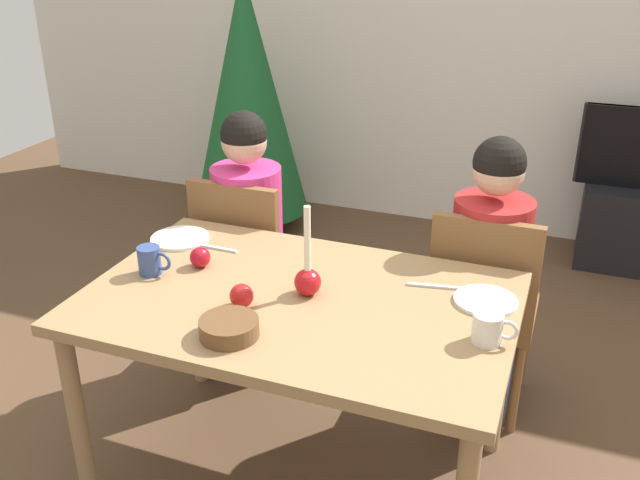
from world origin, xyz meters
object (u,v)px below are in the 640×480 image
at_px(chair_left, 246,261).
at_px(person_left_child, 249,246).
at_px(dining_table, 299,319).
at_px(person_right_child, 486,286).
at_px(mug_left, 150,260).
at_px(apple_by_left_plate, 242,296).
at_px(plate_right, 486,301).
at_px(mug_right, 489,328).
at_px(bowl_walnuts, 229,328).
at_px(plate_left, 180,238).
at_px(apple_near_candle, 200,257).
at_px(tv_stand, 637,227).
at_px(candle_centerpiece, 308,277).
at_px(chair_right, 483,302).
at_px(christmas_tree, 247,95).

distance_m(chair_left, person_left_child, 0.07).
xyz_separation_m(dining_table, person_right_child, (0.53, 0.64, -0.10)).
height_order(mug_left, apple_by_left_plate, mug_left).
bearing_deg(plate_right, mug_right, -80.22).
bearing_deg(plate_right, apple_by_left_plate, -157.29).
bearing_deg(bowl_walnuts, plate_left, 132.48).
distance_m(chair_left, plate_right, 1.19).
height_order(mug_right, apple_near_candle, mug_right).
bearing_deg(tv_stand, chair_left, -134.82).
bearing_deg(mug_right, chair_left, 149.61).
distance_m(candle_centerpiece, plate_right, 0.58).
xyz_separation_m(person_left_child, apple_near_candle, (0.09, -0.56, 0.22)).
height_order(chair_left, plate_left, chair_left).
relative_size(mug_left, mug_right, 0.94).
bearing_deg(plate_left, dining_table, -23.01).
distance_m(chair_left, chair_right, 1.03).
bearing_deg(bowl_walnuts, dining_table, 70.47).
relative_size(mug_right, bowl_walnuts, 0.74).
height_order(person_left_child, mug_right, person_left_child).
distance_m(candle_centerpiece, apple_by_left_plate, 0.23).
bearing_deg(candle_centerpiece, tv_stand, 62.95).
bearing_deg(tv_stand, mug_right, -103.46).
bearing_deg(person_right_child, chair_right, -90.00).
bearing_deg(chair_left, tv_stand, 45.18).
relative_size(candle_centerpiece, plate_left, 1.40).
distance_m(plate_left, mug_left, 0.29).
height_order(plate_right, mug_right, mug_right).
relative_size(chair_left, christmas_tree, 0.52).
height_order(plate_left, apple_near_candle, apple_near_candle).
height_order(plate_right, bowl_walnuts, bowl_walnuts).
relative_size(chair_right, christmas_tree, 0.52).
height_order(dining_table, tv_stand, dining_table).
relative_size(person_right_child, bowl_walnuts, 6.56).
height_order(chair_left, bowl_walnuts, chair_left).
relative_size(chair_right, mug_left, 7.16).
bearing_deg(candle_centerpiece, plate_right, 15.51).
relative_size(christmas_tree, plate_right, 8.34).
xyz_separation_m(person_right_child, christmas_tree, (-1.70, 1.37, 0.32)).
bearing_deg(tv_stand, dining_table, -117.17).
relative_size(chair_right, bowl_walnuts, 5.04).
relative_size(plate_left, apple_by_left_plate, 2.90).
xyz_separation_m(person_right_child, apple_near_candle, (-0.94, -0.56, 0.22)).
bearing_deg(tv_stand, mug_left, -126.52).
distance_m(chair_left, mug_right, 1.33).
relative_size(person_right_child, christmas_tree, 0.68).
bearing_deg(tv_stand, apple_near_candle, -125.62).
xyz_separation_m(plate_right, mug_right, (0.04, -0.23, 0.04)).
distance_m(chair_left, apple_by_left_plate, 0.85).
xyz_separation_m(chair_left, mug_left, (-0.04, -0.63, 0.29)).
xyz_separation_m(chair_right, person_right_child, (0.00, 0.03, 0.06)).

